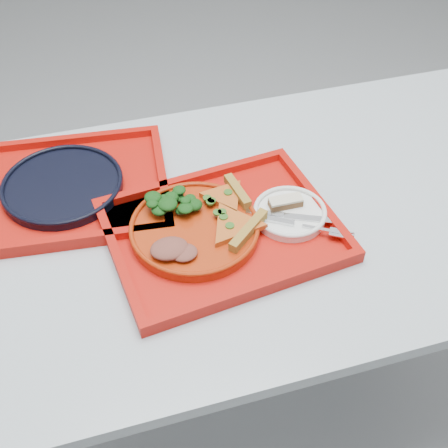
# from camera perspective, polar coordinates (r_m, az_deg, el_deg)

# --- Properties ---
(ground) EXTENTS (10.00, 10.00, 0.00)m
(ground) POSITION_cam_1_polar(r_m,az_deg,el_deg) (1.80, 1.46, -16.18)
(ground) COLOR gray
(ground) RESTS_ON ground
(table) EXTENTS (1.60, 0.80, 0.75)m
(table) POSITION_cam_1_polar(r_m,az_deg,el_deg) (1.25, 2.03, -1.26)
(table) COLOR #A2ADB5
(table) RESTS_ON ground
(tray_main) EXTENTS (0.49, 0.40, 0.01)m
(tray_main) POSITION_cam_1_polar(r_m,az_deg,el_deg) (1.14, -0.17, -0.90)
(tray_main) COLOR #B21109
(tray_main) RESTS_ON table
(tray_far) EXTENTS (0.48, 0.39, 0.01)m
(tray_far) POSITION_cam_1_polar(r_m,az_deg,el_deg) (1.28, -15.93, 3.24)
(tray_far) COLOR #B21109
(tray_far) RESTS_ON table
(dinner_plate) EXTENTS (0.26, 0.26, 0.02)m
(dinner_plate) POSITION_cam_1_polar(r_m,az_deg,el_deg) (1.13, -3.00, -0.58)
(dinner_plate) COLOR #A0290A
(dinner_plate) RESTS_ON tray_main
(side_plate) EXTENTS (0.15, 0.15, 0.01)m
(side_plate) POSITION_cam_1_polar(r_m,az_deg,el_deg) (1.17, 6.68, 0.98)
(side_plate) COLOR white
(side_plate) RESTS_ON tray_main
(navy_plate) EXTENTS (0.26, 0.26, 0.02)m
(navy_plate) POSITION_cam_1_polar(r_m,az_deg,el_deg) (1.27, -16.05, 3.71)
(navy_plate) COLOR black
(navy_plate) RESTS_ON tray_far
(pizza_slice_a) EXTENTS (0.18, 0.18, 0.02)m
(pizza_slice_a) POSITION_cam_1_polar(r_m,az_deg,el_deg) (1.11, 1.03, 0.05)
(pizza_slice_a) COLOR #C47420
(pizza_slice_a) RESTS_ON dinner_plate
(pizza_slice_b) EXTENTS (0.12, 0.11, 0.02)m
(pizza_slice_b) POSITION_cam_1_polar(r_m,az_deg,el_deg) (1.17, 0.15, 2.96)
(pizza_slice_b) COLOR #C47420
(pizza_slice_b) RESTS_ON dinner_plate
(salad_heap) EXTENTS (0.10, 0.09, 0.05)m
(salad_heap) POSITION_cam_1_polar(r_m,az_deg,el_deg) (1.15, -5.41, 2.69)
(salad_heap) COLOR black
(salad_heap) RESTS_ON dinner_plate
(meat_portion) EXTENTS (0.07, 0.06, 0.02)m
(meat_portion) POSITION_cam_1_polar(r_m,az_deg,el_deg) (1.07, -5.57, -2.50)
(meat_portion) COLOR brown
(meat_portion) RESTS_ON dinner_plate
(dessert_bar) EXTENTS (0.07, 0.03, 0.02)m
(dessert_bar) POSITION_cam_1_polar(r_m,az_deg,el_deg) (1.17, 6.27, 2.23)
(dessert_bar) COLOR #532E1B
(dessert_bar) RESTS_ON side_plate
(knife) EXTENTS (0.18, 0.09, 0.01)m
(knife) POSITION_cam_1_polar(r_m,az_deg,el_deg) (1.15, 6.81, 0.83)
(knife) COLOR silver
(knife) RESTS_ON side_plate
(fork) EXTENTS (0.17, 0.12, 0.01)m
(fork) POSITION_cam_1_polar(r_m,az_deg,el_deg) (1.13, 7.87, -0.11)
(fork) COLOR silver
(fork) RESTS_ON side_plate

